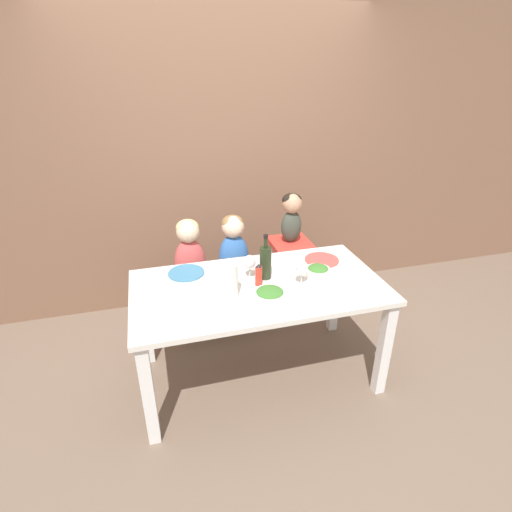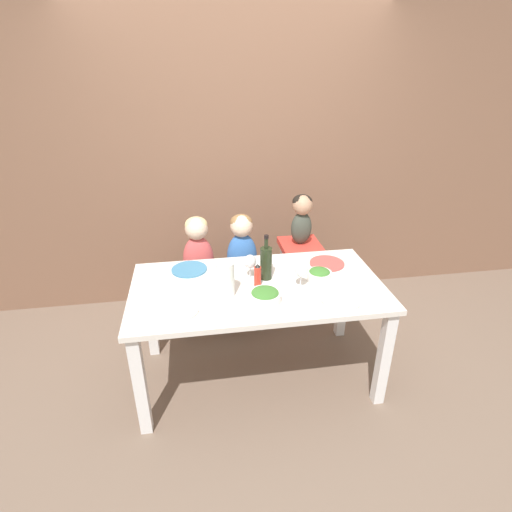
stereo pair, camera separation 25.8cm
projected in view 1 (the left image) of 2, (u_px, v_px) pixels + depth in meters
The scene contains 20 objects.
ground_plane at pixel (258, 374), 2.94m from camera, with size 14.00×14.00×0.00m, color #705B4C.
wall_back at pixel (220, 155), 3.40m from camera, with size 10.00×0.06×2.70m.
dining_table at pixel (259, 298), 2.65m from camera, with size 1.64×0.87×0.76m.
chair_far_left at pixel (193, 291), 3.28m from camera, with size 0.38×0.41×0.45m.
chair_far_center at pixel (235, 285), 3.36m from camera, with size 0.38×0.41×0.45m.
chair_right_highchair at pixel (290, 259), 3.40m from camera, with size 0.33×0.35×0.72m.
person_child_left at pixel (189, 250), 3.11m from camera, with size 0.24×0.19×0.55m.
person_child_center at pixel (233, 245), 3.20m from camera, with size 0.24×0.19×0.55m.
person_baby_right at pixel (292, 213), 3.22m from camera, with size 0.17×0.17×0.41m.
wine_bottle at pixel (265, 262), 2.64m from camera, with size 0.08×0.08×0.31m.
paper_towel_roll at pixel (229, 281), 2.43m from camera, with size 0.11×0.11×0.23m.
wine_glass_near at pixel (302, 268), 2.56m from camera, with size 0.08×0.08×0.17m.
wine_glass_far at pixel (250, 262), 2.63m from camera, with size 0.08×0.08×0.17m.
salad_bowl_large at pixel (270, 295), 2.41m from camera, with size 0.20×0.20×0.08m.
salad_bowl_small at pixel (318, 271), 2.69m from camera, with size 0.16×0.16×0.08m.
dinner_plate_front_left at pixel (184, 315), 2.29m from camera, with size 0.25×0.25×0.01m.
dinner_plate_back_left at pixel (186, 273), 2.74m from camera, with size 0.25×0.25×0.01m.
dinner_plate_back_right at pixel (322, 260), 2.92m from camera, with size 0.25×0.25×0.01m.
dinner_plate_front_right at pixel (343, 295), 2.49m from camera, with size 0.25×0.25×0.01m.
condiment_bottle_hot_sauce at pixel (258, 275), 2.57m from camera, with size 0.05×0.05×0.16m.
Camera 1 is at (-0.62, -2.17, 2.08)m, focal length 28.00 mm.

